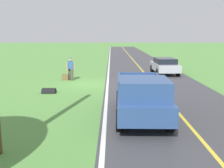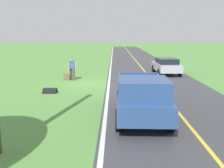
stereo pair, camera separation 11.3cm
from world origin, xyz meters
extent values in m
plane|color=#568E42|center=(0.00, 0.00, 0.00)|extent=(200.00, 200.00, 0.00)
cube|color=#3D3D42|center=(-4.53, 0.00, 0.00)|extent=(6.89, 120.00, 0.00)
cube|color=silver|center=(-1.27, 0.00, 0.01)|extent=(0.16, 117.60, 0.00)
cube|color=gold|center=(-4.53, 0.00, 0.01)|extent=(0.14, 117.60, 0.00)
cylinder|color=#4C473D|center=(1.44, -1.54, 0.44)|extent=(0.18, 0.18, 0.88)
cylinder|color=#4C473D|center=(1.68, -1.77, 0.44)|extent=(0.18, 0.18, 0.88)
cube|color=#335999|center=(1.56, -1.65, 1.17)|extent=(0.42, 0.29, 0.58)
sphere|color=tan|center=(1.56, -1.65, 1.57)|extent=(0.23, 0.23, 0.23)
sphere|color=#4C564C|center=(1.56, -1.65, 1.65)|extent=(0.20, 0.20, 0.20)
cube|color=black|center=(1.57, -1.85, 1.20)|extent=(0.33, 0.22, 0.44)
cylinder|color=tan|center=(1.30, -1.65, 1.06)|extent=(0.10, 0.10, 0.58)
cylinder|color=tan|center=(1.82, -1.61, 1.06)|extent=(0.10, 0.10, 0.58)
cube|color=brown|center=(1.97, -1.57, 0.25)|extent=(0.47, 0.23, 0.49)
cube|color=#2D4C84|center=(-2.80, 7.90, 0.75)|extent=(2.14, 5.45, 0.70)
cube|color=#2D4C84|center=(-2.76, 9.09, 1.46)|extent=(1.89, 2.21, 0.72)
cube|color=black|center=(-2.76, 9.09, 1.53)|extent=(1.71, 1.34, 0.43)
cube|color=#2D4C84|center=(-3.76, 6.84, 1.33)|extent=(0.18, 3.03, 0.45)
cube|color=#2D4C84|center=(-1.88, 6.80, 1.33)|extent=(0.18, 3.03, 0.45)
cube|color=#2D4C84|center=(-2.86, 5.31, 1.33)|extent=(1.84, 0.15, 0.45)
cylinder|color=black|center=(-3.65, 9.67, 0.40)|extent=(0.32, 0.81, 0.80)
cylinder|color=black|center=(-1.85, 9.63, 0.40)|extent=(0.32, 0.81, 0.80)
cylinder|color=black|center=(-3.73, 6.37, 0.40)|extent=(0.32, 0.81, 0.80)
cylinder|color=black|center=(-1.94, 6.33, 0.40)|extent=(0.32, 0.81, 0.80)
cube|color=#B2B7C1|center=(-6.24, -5.14, 0.64)|extent=(2.02, 4.47, 0.62)
cube|color=black|center=(-6.25, -4.94, 1.18)|extent=(1.72, 2.44, 0.46)
cylinder|color=black|center=(-5.34, -6.50, 0.33)|extent=(0.26, 0.67, 0.66)
cylinder|color=black|center=(-7.03, -6.57, 0.33)|extent=(0.26, 0.67, 0.66)
cylinder|color=black|center=(-5.45, -3.70, 0.33)|extent=(0.26, 0.67, 0.66)
cylinder|color=black|center=(-7.14, -3.77, 0.33)|extent=(0.26, 0.67, 0.66)
cylinder|color=black|center=(2.20, 3.04, 0.00)|extent=(0.80, 0.60, 0.60)
camera|label=1|loc=(-1.53, 19.29, 3.46)|focal=44.49mm
camera|label=2|loc=(-1.65, 19.29, 3.46)|focal=44.49mm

